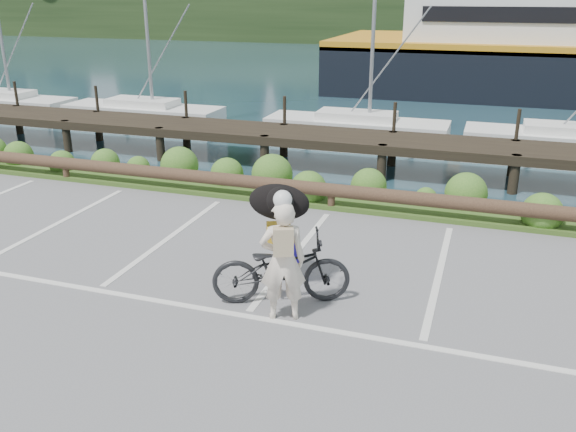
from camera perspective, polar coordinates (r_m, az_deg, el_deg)
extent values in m
plane|color=slate|center=(9.56, -3.06, -8.22)|extent=(72.00, 72.00, 0.00)
plane|color=#1A3440|center=(56.18, 15.71, 13.70)|extent=(160.00, 160.00, 0.00)
cube|color=#3D5B21|center=(14.20, 4.78, 1.71)|extent=(34.00, 1.60, 0.10)
imported|color=black|center=(9.38, -0.64, -4.96)|extent=(2.25, 1.48, 1.12)
imported|color=#EFDFCB|center=(8.78, -0.49, -4.24)|extent=(0.78, 0.66, 1.83)
ellipsoid|color=black|center=(9.69, -0.85, 1.32)|extent=(0.83, 1.12, 0.58)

